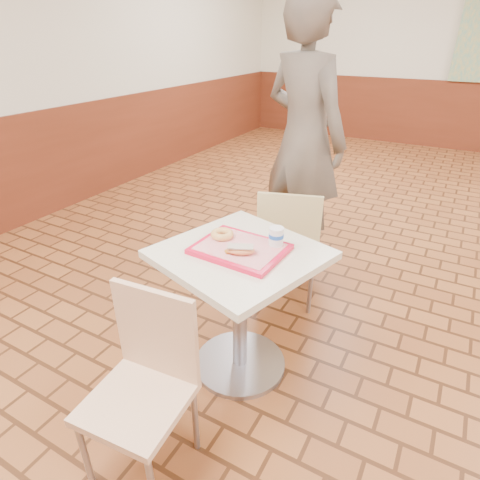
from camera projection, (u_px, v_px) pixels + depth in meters
The scene contains 9 objects.
promo_poster at pixel (477, 36), 5.60m from camera, with size 0.50×0.03×1.20m, color gray.
main_table at pixel (240, 292), 2.02m from camera, with size 0.69×0.69×0.73m.
chair_main_front at pixel (145, 377), 1.58m from camera, with size 0.40×0.40×0.80m.
chair_main_back at pixel (289, 242), 2.56m from camera, with size 0.48×0.48×0.83m.
customer at pixel (304, 139), 2.89m from camera, with size 0.70×0.46×1.93m, color #61574B.
serving_tray at pixel (240, 249), 1.90m from camera, with size 0.41×0.32×0.03m.
ring_donut at pixel (222, 234), 1.97m from camera, with size 0.11×0.11×0.04m, color #DDA050.
long_john_donut at pixel (240, 250), 1.82m from camera, with size 0.15×0.11×0.04m.
paper_cup at pixel (276, 236), 1.89m from camera, with size 0.07×0.07×0.09m.
Camera 1 is at (-0.44, -2.17, 1.66)m, focal length 30.00 mm.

